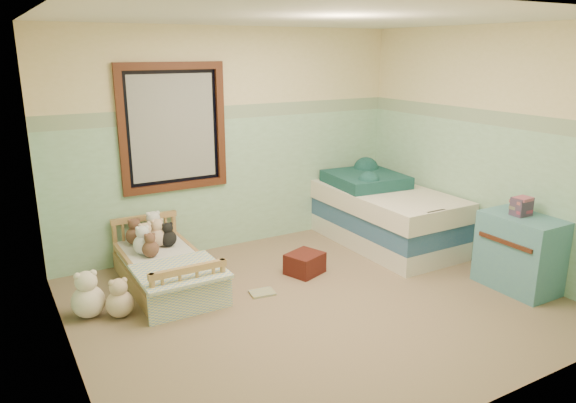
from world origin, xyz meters
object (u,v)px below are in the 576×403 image
toddler_bed_frame (166,277)px  dresser (520,252)px  floor_book (262,293)px  twin_bed_frame (382,234)px  plush_floor_tan (120,304)px  red_pillow (305,263)px  plush_floor_cream (88,302)px

toddler_bed_frame → dresser: 3.45m
floor_book → twin_bed_frame: bearing=24.0°
plush_floor_tan → twin_bed_frame: plush_floor_tan is taller
plush_floor_tan → twin_bed_frame: 3.20m
toddler_bed_frame → floor_book: size_ratio=6.12×
twin_bed_frame → floor_book: (-1.91, -0.53, -0.10)m
dresser → red_pillow: (-1.61, 1.34, -0.26)m
twin_bed_frame → plush_floor_cream: bearing=-177.0°
toddler_bed_frame → dresser: size_ratio=1.92×
twin_bed_frame → red_pillow: (-1.30, -0.32, -0.00)m
toddler_bed_frame → floor_book: 0.97m
plush_floor_cream → red_pillow: size_ratio=0.82×
red_pillow → plush_floor_tan: bearing=179.8°
toddler_bed_frame → plush_floor_cream: plush_floor_cream is taller
red_pillow → floor_book: size_ratio=1.52×
red_pillow → floor_book: red_pillow is taller
toddler_bed_frame → plush_floor_cream: bearing=-160.1°
plush_floor_tan → plush_floor_cream: bearing=151.0°
plush_floor_cream → plush_floor_tan: size_ratio=1.20×
toddler_bed_frame → twin_bed_frame: bearing=-2.2°
twin_bed_frame → dresser: size_ratio=2.61×
plush_floor_tan → floor_book: size_ratio=1.04×
plush_floor_cream → twin_bed_frame: (3.43, 0.18, -0.03)m
dresser → red_pillow: bearing=140.3°
dresser → floor_book: size_ratio=3.19×
dresser → floor_book: bearing=153.2°
toddler_bed_frame → plush_floor_tan: 0.69m
twin_bed_frame → floor_book: bearing=-164.4°
plush_floor_tan → twin_bed_frame: size_ratio=0.13×
toddler_bed_frame → red_pillow: size_ratio=4.03×
floor_book → dresser: bearing=-18.4°
floor_book → toddler_bed_frame: bearing=147.4°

